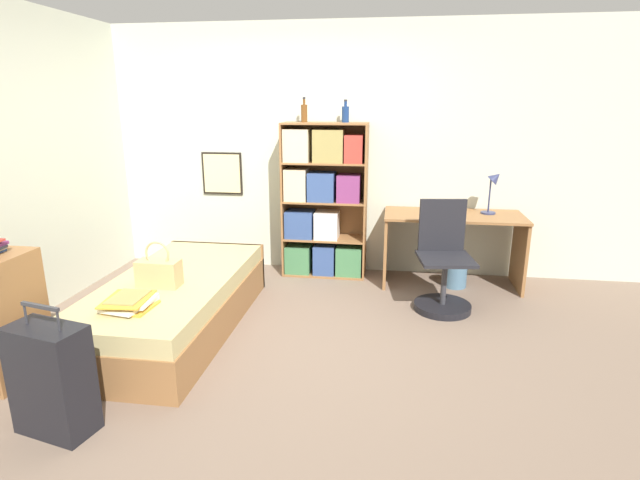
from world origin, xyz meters
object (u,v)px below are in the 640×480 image
object	(u,v)px
bookcase	(322,202)
desk	(452,235)
bottle_green	(304,113)
desk_lamp	(494,184)
bed	(176,303)
bottle_brown	(345,114)
desk_chair	(443,275)
waste_bin	(455,274)
handbag	(159,272)
book_stack_on_bed	(130,302)
suitcase	(52,380)

from	to	relation	value
bookcase	desk	bearing A→B (deg)	-5.25
bottle_green	desk_lamp	distance (m)	2.02
bookcase	desk_lamp	world-z (taller)	bookcase
bed	bookcase	world-z (taller)	bookcase
bottle_brown	desk_chair	size ratio (longest dim) A/B	0.23
bed	waste_bin	xyz separation A→B (m)	(2.38, 1.32, -0.09)
bed	handbag	distance (m)	0.39
book_stack_on_bed	bottle_brown	xyz separation A→B (m)	(1.25, 2.19, 1.21)
bottle_green	waste_bin	bearing A→B (deg)	-7.81
desk	waste_bin	xyz separation A→B (m)	(0.05, -0.06, -0.40)
desk	waste_bin	world-z (taller)	desk
handbag	desk_lamp	bearing A→B (deg)	31.61
book_stack_on_bed	desk_lamp	bearing A→B (deg)	37.58
suitcase	desk	bearing A→B (deg)	48.37
bottle_brown	desk	distance (m)	1.62
suitcase	desk_lamp	world-z (taller)	desk_lamp
book_stack_on_bed	desk	distance (m)	3.11
book_stack_on_bed	bottle_green	bearing A→B (deg)	69.04
suitcase	bottle_green	bearing A→B (deg)	72.48
bottle_green	bookcase	bearing A→B (deg)	-9.45
book_stack_on_bed	bottle_green	xyz separation A→B (m)	(0.83, 2.17, 1.22)
suitcase	desk	size ratio (longest dim) A/B	0.57
bed	desk_lamp	size ratio (longest dim) A/B	4.74
handbag	bottle_green	distance (m)	2.24
bottle_green	desk_chair	bearing A→B (deg)	-29.56
bed	bookcase	size ratio (longest dim) A/B	1.31
handbag	desk	xyz separation A→B (m)	(2.35, 1.59, -0.03)
book_stack_on_bed	desk	xyz separation A→B (m)	(2.36, 2.02, 0.04)
desk_lamp	waste_bin	bearing A→B (deg)	-156.18
bed	suitcase	size ratio (longest dim) A/B	2.72
handbag	desk_chair	bearing A→B (deg)	23.37
bed	desk	bearing A→B (deg)	30.71
bottle_brown	desk	size ratio (longest dim) A/B	0.16
bookcase	desk_lamp	distance (m)	1.73
bed	desk	world-z (taller)	desk
book_stack_on_bed	desk_chair	xyz separation A→B (m)	(2.22, 1.38, -0.17)
book_stack_on_bed	suitcase	bearing A→B (deg)	-96.59
bottle_green	suitcase	bearing A→B (deg)	-107.52
suitcase	desk_chair	distance (m)	3.13
bed	handbag	world-z (taller)	handbag
bed	desk	size ratio (longest dim) A/B	1.54
bookcase	desk	world-z (taller)	bookcase
suitcase	bottle_green	world-z (taller)	bottle_green
bottle_green	desk	bearing A→B (deg)	-5.77
book_stack_on_bed	waste_bin	world-z (taller)	book_stack_on_bed
handbag	bookcase	bearing A→B (deg)	59.57
suitcase	waste_bin	xyz separation A→B (m)	(2.49, 2.69, -0.20)
bookcase	waste_bin	size ratio (longest dim) A/B	6.39
bed	book_stack_on_bed	size ratio (longest dim) A/B	5.67
handbag	suitcase	world-z (taller)	handbag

